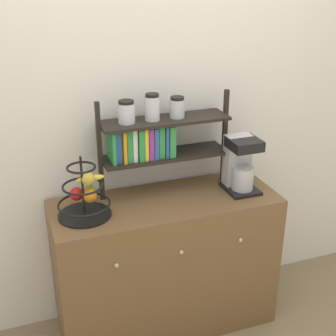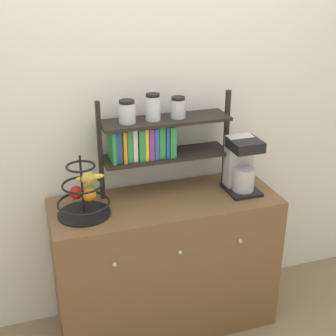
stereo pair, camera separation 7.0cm
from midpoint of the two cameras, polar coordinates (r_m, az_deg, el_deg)
The scene contains 5 objects.
wall_back at distance 2.68m, azimuth -3.12°, elevation 7.33°, with size 7.00×0.05×2.60m, color silver.
sideboard at distance 2.82m, azimuth -1.00°, elevation -11.63°, with size 1.27×0.49×0.85m.
coffee_maker at distance 2.70m, azimuth 8.05°, elevation 0.52°, with size 0.18×0.21×0.32m.
fruit_stand at distance 2.46m, azimuth -10.92°, elevation -3.28°, with size 0.28×0.28×0.33m.
shelf_hutch at distance 2.58m, azimuth -2.84°, elevation 3.99°, with size 0.77×0.20×0.57m.
Camera 1 is at (-0.77, -1.93, 2.05)m, focal length 50.00 mm.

